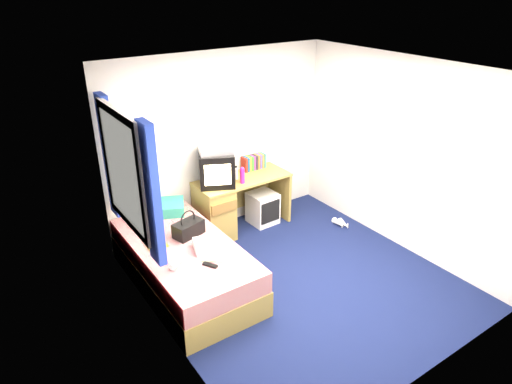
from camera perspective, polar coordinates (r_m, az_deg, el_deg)
ground at (r=5.42m, az=5.28°, el=-10.98°), size 3.40×3.40×0.00m
room_shell at (r=4.70m, az=5.98°, el=3.39°), size 3.40×3.40×3.40m
bed at (r=5.25m, az=-8.87°, el=-8.97°), size 1.01×2.00×0.54m
pillow at (r=5.77m, az=-11.94°, el=-1.96°), size 0.70×0.59×0.13m
desk at (r=6.15m, az=-3.92°, el=-1.72°), size 1.30×0.55×0.75m
storage_cube at (r=6.46m, az=0.84°, el=-1.99°), size 0.38×0.38×0.45m
crt_tv at (r=5.86m, az=-4.95°, el=2.92°), size 0.57×0.56×0.44m
vcr at (r=5.77m, az=-5.05°, el=5.32°), size 0.50×0.43×0.08m
book_row at (r=6.37m, az=-0.30°, el=3.75°), size 0.34×0.13×0.20m
picture_frame at (r=6.46m, az=0.53°, el=3.76°), size 0.03×0.12×0.14m
pink_water_bottle at (r=5.93m, az=-1.72°, el=2.02°), size 0.07×0.07×0.20m
aerosol_can at (r=6.05m, az=-2.49°, el=2.35°), size 0.06×0.06×0.17m
handbag at (r=5.21m, az=-8.45°, el=-4.48°), size 0.38×0.27×0.31m
towel at (r=4.95m, az=-5.96°, el=-6.59°), size 0.36×0.33×0.10m
magazine at (r=5.16m, az=-12.50°, el=-6.23°), size 0.23×0.29×0.01m
water_bottle at (r=4.75m, az=-9.92°, el=-8.66°), size 0.20×0.18×0.07m
colour_swatch_fan at (r=4.78m, az=-5.48°, el=-8.49°), size 0.21×0.18×0.01m
remote_control at (r=4.71m, az=-5.76°, el=-9.07°), size 0.12×0.16×0.02m
window_assembly at (r=4.75m, az=-15.84°, el=2.30°), size 0.11×1.42×1.40m
white_heels at (r=6.55m, az=10.64°, el=-3.92°), size 0.17×0.29×0.09m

